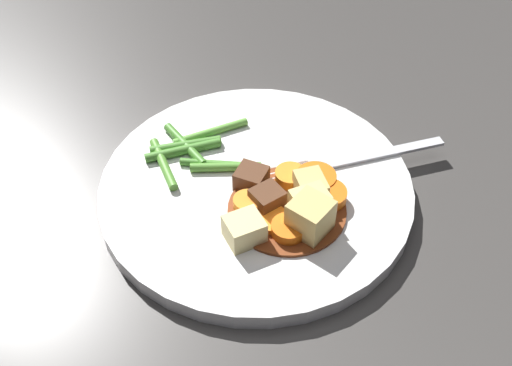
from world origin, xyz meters
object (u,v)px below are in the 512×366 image
at_px(carrot_slice_4, 269,220).
at_px(meat_chunk_1, 250,177).
at_px(dinner_plate, 256,189).
at_px(fork, 351,160).
at_px(potato_chunk_0, 244,230).
at_px(carrot_slice_2, 290,177).
at_px(carrot_slice_1, 288,230).
at_px(meat_chunk_0, 267,200).
at_px(carrot_slice_3, 316,180).
at_px(potato_chunk_1, 310,189).
at_px(carrot_slice_0, 247,204).
at_px(potato_chunk_2, 313,216).
at_px(carrot_slice_5, 327,196).
at_px(potato_chunk_3, 309,205).

relative_size(carrot_slice_4, meat_chunk_1, 1.22).
xyz_separation_m(dinner_plate, fork, (0.03, 0.09, 0.01)).
relative_size(potato_chunk_0, meat_chunk_1, 1.15).
distance_m(dinner_plate, carrot_slice_2, 0.03).
height_order(carrot_slice_1, meat_chunk_0, meat_chunk_0).
relative_size(carrot_slice_3, meat_chunk_1, 1.39).
bearing_deg(potato_chunk_1, meat_chunk_0, -112.94).
relative_size(carrot_slice_0, carrot_slice_1, 0.83).
bearing_deg(potato_chunk_0, fork, 95.16).
xyz_separation_m(dinner_plate, potato_chunk_2, (0.07, 0.00, 0.02)).
relative_size(carrot_slice_5, meat_chunk_0, 1.33).
relative_size(potato_chunk_2, potato_chunk_3, 1.09).
bearing_deg(meat_chunk_0, potato_chunk_2, 19.07).
xyz_separation_m(carrot_slice_1, carrot_slice_2, (-0.05, 0.04, 0.00)).
xyz_separation_m(potato_chunk_2, fork, (-0.04, 0.08, -0.01)).
bearing_deg(meat_chunk_1, carrot_slice_2, 55.46).
height_order(carrot_slice_0, potato_chunk_0, potato_chunk_0).
height_order(carrot_slice_5, potato_chunk_2, potato_chunk_2).
bearing_deg(carrot_slice_5, potato_chunk_2, -63.62).
height_order(dinner_plate, carrot_slice_4, carrot_slice_4).
distance_m(carrot_slice_4, carrot_slice_5, 0.06).
bearing_deg(meat_chunk_1, potato_chunk_1, 32.44).
relative_size(potato_chunk_3, meat_chunk_0, 1.20).
xyz_separation_m(carrot_slice_4, potato_chunk_0, (0.00, -0.03, 0.01)).
distance_m(carrot_slice_1, potato_chunk_2, 0.02).
distance_m(meat_chunk_0, meat_chunk_1, 0.03).
relative_size(potato_chunk_0, potato_chunk_1, 1.02).
relative_size(carrot_slice_5, potato_chunk_0, 1.12).
distance_m(potato_chunk_0, fork, 0.14).
bearing_deg(carrot_slice_5, carrot_slice_1, -81.04).
xyz_separation_m(potato_chunk_0, potato_chunk_2, (0.03, 0.05, 0.01)).
xyz_separation_m(carrot_slice_0, meat_chunk_0, (0.01, 0.01, 0.00)).
xyz_separation_m(carrot_slice_1, carrot_slice_5, (-0.01, 0.05, 0.00)).
relative_size(potato_chunk_1, potato_chunk_3, 0.96).
bearing_deg(meat_chunk_0, carrot_slice_3, 83.08).
bearing_deg(dinner_plate, potato_chunk_0, -46.64).
relative_size(meat_chunk_0, fork, 0.15).
xyz_separation_m(carrot_slice_1, meat_chunk_1, (-0.07, 0.01, 0.00)).
height_order(carrot_slice_0, meat_chunk_0, meat_chunk_0).
height_order(carrot_slice_1, meat_chunk_1, meat_chunk_1).
bearing_deg(dinner_plate, potato_chunk_2, 2.68).
bearing_deg(meat_chunk_1, dinner_plate, 69.54).
relative_size(carrot_slice_3, potato_chunk_1, 1.23).
distance_m(carrot_slice_3, fork, 0.05).
bearing_deg(potato_chunk_0, meat_chunk_0, 112.67).
height_order(carrot_slice_0, carrot_slice_1, same).
bearing_deg(carrot_slice_1, potato_chunk_3, 99.94).
distance_m(carrot_slice_5, potato_chunk_0, 0.08).
relative_size(carrot_slice_4, potato_chunk_3, 1.04).
distance_m(dinner_plate, carrot_slice_3, 0.06).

